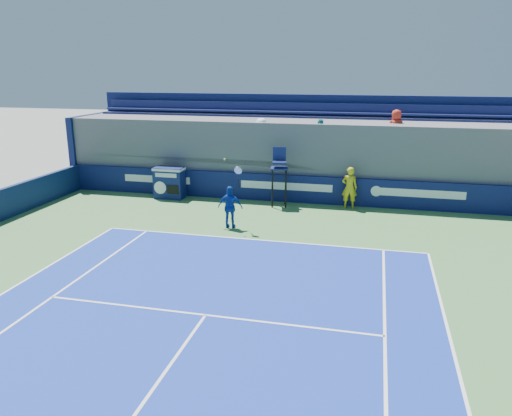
% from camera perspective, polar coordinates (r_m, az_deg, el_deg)
% --- Properties ---
extents(ball_person, '(0.65, 0.44, 1.74)m').
position_cam_1_polar(ball_person, '(20.92, 10.64, 2.30)').
color(ball_person, gold).
rests_on(ball_person, apron).
extents(back_hoarding, '(20.40, 0.21, 1.20)m').
position_cam_1_polar(back_hoarding, '(21.68, 3.48, 2.25)').
color(back_hoarding, '#0C1448').
rests_on(back_hoarding, ground).
extents(match_clock, '(1.33, 0.74, 1.40)m').
position_cam_1_polar(match_clock, '(22.55, -9.87, 2.94)').
color(match_clock, '#0F184E').
rests_on(match_clock, ground).
extents(umpire_chair, '(0.82, 0.82, 2.48)m').
position_cam_1_polar(umpire_chair, '(20.81, 2.67, 4.31)').
color(umpire_chair, black).
rests_on(umpire_chair, ground).
extents(tennis_player, '(0.96, 0.42, 2.57)m').
position_cam_1_polar(tennis_player, '(18.04, -2.95, 0.12)').
color(tennis_player, '#123996').
rests_on(tennis_player, apron).
extents(stadium_seating, '(21.00, 4.05, 4.40)m').
position_cam_1_polar(stadium_seating, '(23.41, 4.41, 6.33)').
color(stadium_seating, '#535359').
rests_on(stadium_seating, ground).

